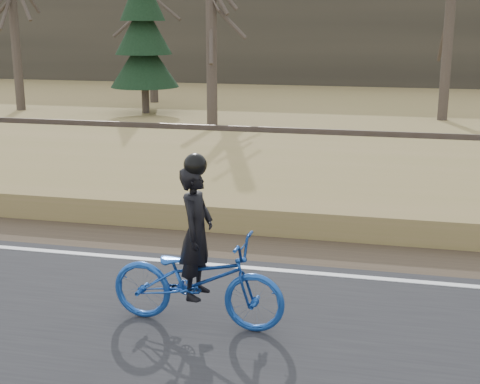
# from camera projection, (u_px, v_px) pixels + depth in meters

# --- Properties ---
(ground) EXTENTS (120.00, 120.00, 0.00)m
(ground) POSITION_uv_depth(u_px,v_px,m) (210.00, 274.00, 9.50)
(ground) COLOR olive
(ground) RESTS_ON ground
(road) EXTENTS (120.00, 6.00, 0.06)m
(road) POSITION_uv_depth(u_px,v_px,m) (148.00, 356.00, 7.14)
(road) COLOR black
(road) RESTS_ON ground
(edge_line) EXTENTS (120.00, 0.12, 0.01)m
(edge_line) POSITION_uv_depth(u_px,v_px,m) (214.00, 265.00, 9.68)
(edge_line) COLOR silver
(edge_line) RESTS_ON road
(shoulder) EXTENTS (120.00, 1.60, 0.04)m
(shoulder) POSITION_uv_depth(u_px,v_px,m) (231.00, 246.00, 10.63)
(shoulder) COLOR #473A2B
(shoulder) RESTS_ON ground
(embankment) EXTENTS (120.00, 5.00, 0.44)m
(embankment) POSITION_uv_depth(u_px,v_px,m) (266.00, 188.00, 13.41)
(embankment) COLOR olive
(embankment) RESTS_ON ground
(ballast) EXTENTS (120.00, 3.00, 0.45)m
(ballast) POSITION_uv_depth(u_px,v_px,m) (294.00, 153.00, 16.99)
(ballast) COLOR slate
(ballast) RESTS_ON ground
(railroad) EXTENTS (120.00, 2.40, 0.29)m
(railroad) POSITION_uv_depth(u_px,v_px,m) (295.00, 141.00, 16.92)
(railroad) COLOR black
(railroad) RESTS_ON ballast
(treeline_backdrop) EXTENTS (120.00, 4.00, 6.00)m
(treeline_backdrop) POSITION_uv_depth(u_px,v_px,m) (354.00, 29.00, 37.04)
(treeline_backdrop) COLOR #383328
(treeline_backdrop) RESTS_ON ground
(cyclist) EXTENTS (2.10, 0.82, 2.03)m
(cyclist) POSITION_uv_depth(u_px,v_px,m) (197.00, 271.00, 7.67)
(cyclist) COLOR #154095
(cyclist) RESTS_ON road
(bare_tree_left) EXTENTS (0.36, 0.36, 7.41)m
(bare_tree_left) POSITION_uv_depth(u_px,v_px,m) (152.00, 14.00, 28.23)
(bare_tree_left) COLOR #453B32
(bare_tree_left) RESTS_ON ground
(bare_tree_near_left) EXTENTS (0.36, 0.36, 6.31)m
(bare_tree_near_left) POSITION_uv_depth(u_px,v_px,m) (211.00, 30.00, 22.00)
(bare_tree_near_left) COLOR #453B32
(bare_tree_near_left) RESTS_ON ground
(bare_tree_center) EXTENTS (0.36, 0.36, 8.30)m
(bare_tree_center) POSITION_uv_depth(u_px,v_px,m) (451.00, 0.00, 23.00)
(bare_tree_center) COLOR #453B32
(bare_tree_center) RESTS_ON ground
(conifer) EXTENTS (2.60, 2.60, 6.63)m
(conifer) POSITION_uv_depth(u_px,v_px,m) (143.00, 30.00, 25.01)
(conifer) COLOR #453B32
(conifer) RESTS_ON ground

